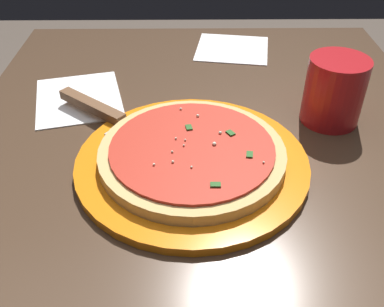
{
  "coord_description": "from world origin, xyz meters",
  "views": [
    {
      "loc": [
        0.43,
        -0.03,
        1.09
      ],
      "look_at": [
        -0.01,
        -0.02,
        0.75
      ],
      "focal_mm": 40.7,
      "sensor_mm": 36.0,
      "label": 1
    }
  ],
  "objects": [
    {
      "name": "restaurant_table",
      "position": [
        0.0,
        0.0,
        0.58
      ],
      "size": [
        0.98,
        0.72,
        0.73
      ],
      "color": "black",
      "rests_on": "ground_plane"
    },
    {
      "name": "serving_plate",
      "position": [
        -0.01,
        -0.02,
        0.74
      ],
      "size": [
        0.3,
        0.3,
        0.01
      ],
      "primitive_type": "cylinder",
      "color": "orange",
      "rests_on": "restaurant_table"
    },
    {
      "name": "pizza",
      "position": [
        -0.01,
        -0.02,
        0.75
      ],
      "size": [
        0.24,
        0.24,
        0.02
      ],
      "color": "#DBB26B",
      "rests_on": "serving_plate"
    },
    {
      "name": "pizza_server",
      "position": [
        -0.11,
        -0.14,
        0.75
      ],
      "size": [
        0.17,
        0.2,
        0.01
      ],
      "color": "silver",
      "rests_on": "serving_plate"
    },
    {
      "name": "cup_tall_drink",
      "position": [
        -0.12,
        0.19,
        0.78
      ],
      "size": [
        0.09,
        0.09,
        0.1
      ],
      "primitive_type": "cylinder",
      "color": "#B2191E",
      "rests_on": "restaurant_table"
    },
    {
      "name": "napkin_folded_right",
      "position": [
        -0.19,
        -0.2,
        0.73
      ],
      "size": [
        0.19,
        0.17,
        0.0
      ],
      "primitive_type": "cube",
      "rotation": [
        0.0,
        0.0,
        0.24
      ],
      "color": "white",
      "rests_on": "restaurant_table"
    },
    {
      "name": "napkin_loose_left",
      "position": [
        -0.38,
        0.06,
        0.73
      ],
      "size": [
        0.15,
        0.16,
        0.0
      ],
      "primitive_type": "cube",
      "rotation": [
        0.0,
        0.0,
        -0.16
      ],
      "color": "white",
      "rests_on": "restaurant_table"
    }
  ]
}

